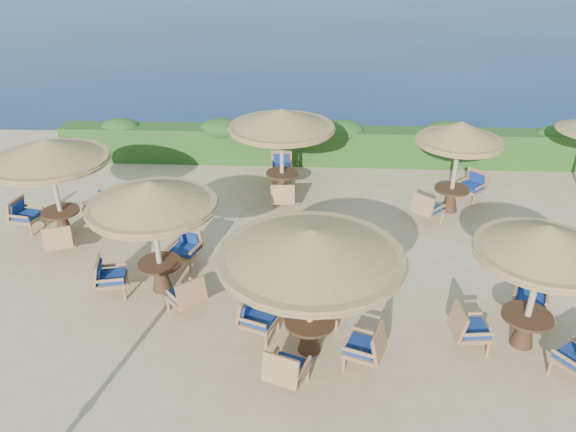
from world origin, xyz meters
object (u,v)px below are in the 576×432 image
at_px(cafe_set_1, 311,264).
at_px(cafe_set_2, 540,265).
at_px(cafe_set_3, 51,166).
at_px(cafe_set_5, 458,148).
at_px(cafe_set_0, 153,214).
at_px(cafe_set_4, 282,129).

bearing_deg(cafe_set_1, cafe_set_2, 5.10).
distance_m(cafe_set_3, cafe_set_5, 10.61).
xyz_separation_m(cafe_set_1, cafe_set_5, (3.90, 6.09, -0.05)).
relative_size(cafe_set_0, cafe_set_4, 0.91).
height_order(cafe_set_0, cafe_set_5, same).
bearing_deg(cafe_set_0, cafe_set_3, 143.88).
bearing_deg(cafe_set_4, cafe_set_5, -10.22).
bearing_deg(cafe_set_3, cafe_set_5, 10.28).
height_order(cafe_set_3, cafe_set_4, same).
relative_size(cafe_set_1, cafe_set_4, 1.10).
bearing_deg(cafe_set_5, cafe_set_0, -149.68).
xyz_separation_m(cafe_set_0, cafe_set_1, (3.33, -1.86, 0.05)).
bearing_deg(cafe_set_4, cafe_set_3, -153.70).
height_order(cafe_set_1, cafe_set_2, same).
bearing_deg(cafe_set_1, cafe_set_3, 147.29).
relative_size(cafe_set_3, cafe_set_5, 1.11).
relative_size(cafe_set_4, cafe_set_5, 1.17).
relative_size(cafe_set_0, cafe_set_5, 1.06).
height_order(cafe_set_2, cafe_set_5, same).
relative_size(cafe_set_2, cafe_set_4, 0.89).
bearing_deg(cafe_set_2, cafe_set_3, 160.28).
xyz_separation_m(cafe_set_2, cafe_set_3, (-10.68, 3.83, 0.11)).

